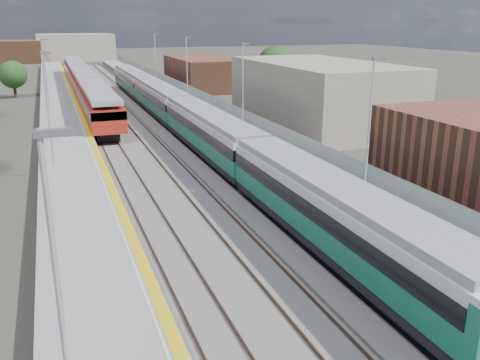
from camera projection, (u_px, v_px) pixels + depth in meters
ground at (156, 126)px, 52.63m from camera, size 320.00×320.00×0.00m
ballast_bed at (130, 122)px, 54.10m from camera, size 10.50×155.00×0.06m
tracks at (134, 119)px, 55.78m from camera, size 8.96×160.00×0.17m
platform_right at (198, 113)px, 56.45m from camera, size 4.70×155.00×8.52m
platform_left at (63, 122)px, 51.69m from camera, size 4.30×155.00×8.52m
buildings at (6, 20)px, 122.62m from camera, size 72.00×185.50×40.00m
green_train at (181, 112)px, 48.14m from camera, size 2.73×76.18×3.01m
red_train at (83, 83)px, 70.08m from camera, size 3.01×60.94×3.80m
tree_c at (13, 75)px, 70.68m from camera, size 3.79×3.79×5.14m
tree_d at (274, 63)px, 76.12m from camera, size 5.04×5.04×6.83m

